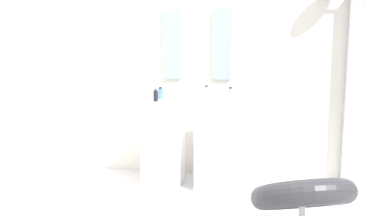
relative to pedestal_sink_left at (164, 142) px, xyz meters
The scene contains 12 objects.
rear_partition 1.00m from the pedestal_sink_left, 59.10° to the left, with size 4.80×0.10×2.60m, color silver.
pedestal_sink_left is the anchor object (origin of this frame).
pedestal_sink_right 0.57m from the pedestal_sink_left, ahead, with size 0.41×0.41×1.03m.
vanity_mirror_left 1.13m from the pedestal_sink_left, 90.00° to the left, with size 0.22×0.03×0.79m, color #8C9EA8.
vanity_mirror_right 1.27m from the pedestal_sink_left, 35.51° to the left, with size 0.22×0.03×0.79m, color #8C9EA8.
shower_column 2.09m from the pedestal_sink_left, 10.30° to the left, with size 0.49×0.24×2.05m.
lounge_chair 1.81m from the pedestal_sink_left, 39.98° to the right, with size 1.00×1.00×0.65m.
towel_rack 1.54m from the pedestal_sink_left, 147.06° to the right, with size 0.37×0.22×0.95m.
soap_bottle_blue 0.53m from the pedestal_sink_left, 121.18° to the left, with size 0.06×0.06×0.13m.
soap_bottle_grey 0.89m from the pedestal_sink_left, ahead, with size 0.05×0.05×0.16m.
soap_bottle_black 0.53m from the pedestal_sink_left, 116.23° to the right, with size 0.05×0.05×0.13m.
soap_bottle_clear 0.71m from the pedestal_sink_left, ahead, with size 0.05×0.05×0.17m.
Camera 1 is at (0.83, -2.95, 1.49)m, focal length 37.49 mm.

